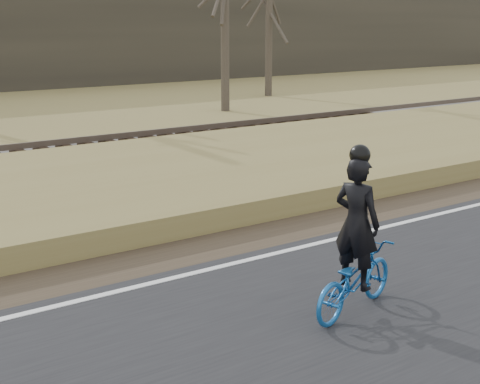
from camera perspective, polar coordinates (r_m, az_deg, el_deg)
cyclist at (r=8.68m, az=9.79°, el=-5.73°), size 1.80×1.03×2.20m
bare_tree_right at (r=27.84m, az=-1.30°, el=15.32°), size 0.36×0.36×8.19m
bare_tree_far_right at (r=33.50m, az=2.51°, el=15.37°), size 0.36×0.36×8.39m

